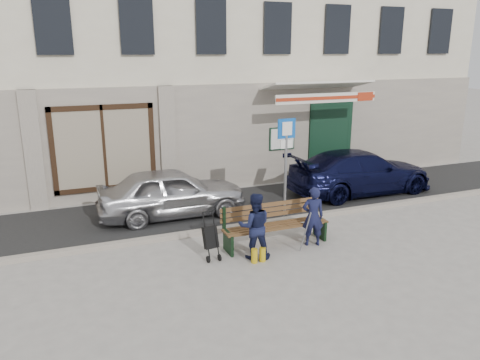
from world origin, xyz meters
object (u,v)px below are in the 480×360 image
car_silver (172,192)px  bench (274,225)px  stroller (211,238)px  car_navy (360,172)px  woman (255,226)px  man (313,216)px  parking_sign (286,154)px

car_silver → bench: 3.14m
bench → stroller: (-1.50, -0.13, -0.02)m
car_navy → woman: bearing=122.1°
car_navy → man: man is taller
car_navy → stroller: 6.27m
bench → woman: size_ratio=1.72×
bench → stroller: 1.51m
man → car_navy: bearing=-122.7°
parking_sign → stroller: (-2.45, -1.46, -1.29)m
car_navy → bench: 4.89m
man → woman: woman is taller
parking_sign → stroller: parking_sign is taller
woman → bench: bearing=-130.0°
car_navy → stroller: (-5.64, -2.74, -0.21)m
parking_sign → man: (-0.15, -1.63, -1.06)m
car_silver → woman: (0.96, -3.12, 0.06)m
car_navy → man: 4.43m
bench → stroller: bearing=-175.0°
man → bench: bearing=-4.7°
bench → man: size_ratio=1.80×
parking_sign → man: bearing=-99.0°
man → woman: (-1.45, -0.14, 0.03)m
car_navy → woman: (-4.79, -3.05, 0.05)m
man → stroller: (-2.30, 0.17, -0.23)m
car_silver → bench: (1.62, -2.68, -0.18)m
bench → stroller: size_ratio=2.42×
stroller → bench: bearing=-3.3°
stroller → woman: bearing=-28.2°
car_silver → man: bearing=-140.7°
parking_sign → bench: (-0.94, -1.33, -1.27)m
car_navy → parking_sign: (-3.19, -1.28, 1.07)m
bench → woman: woman is taller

